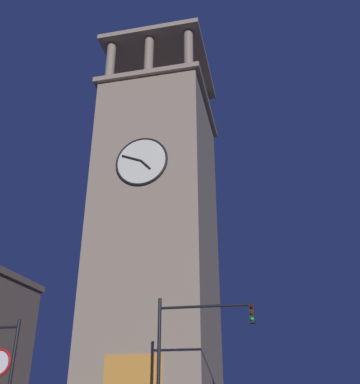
% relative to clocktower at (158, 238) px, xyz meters
% --- Properties ---
extents(clocktower, '(7.94, 9.34, 30.42)m').
position_rel_clocktower_xyz_m(clocktower, '(0.00, 0.00, 0.00)').
color(clocktower, gray).
rests_on(clocktower, ground_plane).
extents(traffic_signal_mid, '(4.31, 0.41, 5.97)m').
position_rel_clocktower_xyz_m(traffic_signal_mid, '(-3.93, 8.63, -8.08)').
color(traffic_signal_mid, black).
rests_on(traffic_signal_mid, ground_plane).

